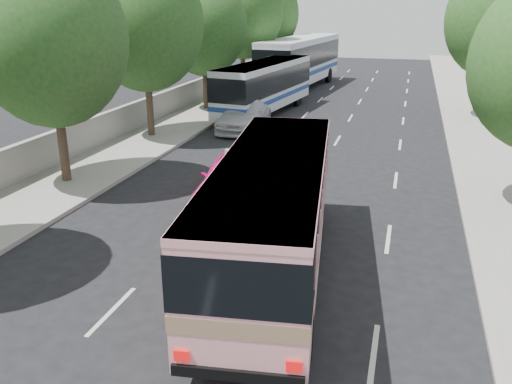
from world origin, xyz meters
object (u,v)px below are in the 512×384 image
(pink_taxi, at_px, (233,177))
(tour_coach_rear, at_px, (300,58))
(white_pickup, at_px, (245,114))
(tour_coach_front, at_px, (265,83))
(pink_bus, at_px, (273,204))

(pink_taxi, xyz_separation_m, tour_coach_rear, (-3.02, 27.04, 1.60))
(white_pickup, height_order, tour_coach_front, tour_coach_front)
(pink_bus, distance_m, tour_coach_rear, 32.79)
(tour_coach_front, relative_size, tour_coach_rear, 0.80)
(tour_coach_front, distance_m, tour_coach_rear, 11.32)
(pink_bus, distance_m, white_pickup, 17.57)
(pink_bus, xyz_separation_m, tour_coach_front, (-5.80, 20.96, -0.03))
(white_pickup, bearing_deg, pink_bus, -75.00)
(pink_bus, relative_size, pink_taxi, 2.05)
(pink_taxi, distance_m, white_pickup, 11.71)
(tour_coach_rear, bearing_deg, white_pickup, -83.56)
(pink_taxi, bearing_deg, tour_coach_front, 97.41)
(pink_bus, bearing_deg, white_pickup, 102.18)
(pink_taxi, relative_size, tour_coach_front, 0.45)
(pink_taxi, relative_size, tour_coach_rear, 0.36)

